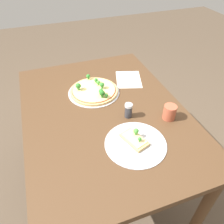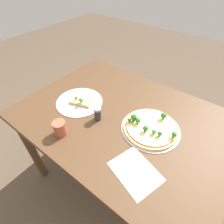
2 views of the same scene
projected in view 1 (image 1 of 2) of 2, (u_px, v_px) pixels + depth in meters
ground_plane at (106, 183)px, 1.78m from camera, size 8.00×8.00×0.00m
dining_table at (104, 122)px, 1.34m from camera, size 1.25×0.91×0.78m
pizza_tray_whole at (94, 91)px, 1.40m from camera, size 0.33×0.33×0.07m
pizza_tray_slice at (135, 142)px, 1.07m from camera, size 0.31×0.31×0.06m
drinking_cup at (170, 112)px, 1.19m from camera, size 0.07×0.07×0.08m
condiment_shaker at (128, 110)px, 1.20m from camera, size 0.04×0.04×0.09m
paper_menu at (129, 79)px, 1.52m from camera, size 0.26×0.23×0.00m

